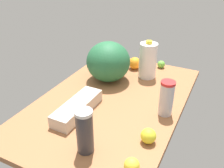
# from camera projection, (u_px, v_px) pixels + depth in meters

# --- Properties ---
(countertop) EXTENTS (1.20, 0.76, 0.03)m
(countertop) POSITION_uv_depth(u_px,v_px,m) (112.00, 102.00, 1.42)
(countertop) COLOR #9B613B
(countertop) RESTS_ON ground
(egg_carton) EXTENTS (0.33, 0.11, 0.07)m
(egg_carton) POSITION_uv_depth(u_px,v_px,m) (77.00, 108.00, 1.28)
(egg_carton) COLOR beige
(egg_carton) RESTS_ON countertop
(watermelon) EXTENTS (0.27, 0.27, 0.25)m
(watermelon) POSITION_uv_depth(u_px,v_px,m) (108.00, 62.00, 1.56)
(watermelon) COLOR #26663D
(watermelon) RESTS_ON countertop
(shaker_bottle) EXTENTS (0.07, 0.07, 0.20)m
(shaker_bottle) POSITION_uv_depth(u_px,v_px,m) (85.00, 131.00, 1.01)
(shaker_bottle) COLOR #343339
(shaker_bottle) RESTS_ON countertop
(milk_jug) EXTENTS (0.11, 0.11, 0.25)m
(milk_jug) POSITION_uv_depth(u_px,v_px,m) (148.00, 60.00, 1.61)
(milk_jug) COLOR white
(milk_jug) RESTS_ON countertop
(tumbler_cup) EXTENTS (0.07, 0.07, 0.19)m
(tumbler_cup) POSITION_uv_depth(u_px,v_px,m) (166.00, 98.00, 1.25)
(tumbler_cup) COLOR silver
(tumbler_cup) RESTS_ON countertop
(orange_beside_bowl) EXTENTS (0.08, 0.08, 0.08)m
(orange_beside_bowl) POSITION_uv_depth(u_px,v_px,m) (135.00, 63.00, 1.75)
(orange_beside_bowl) COLOR orange
(orange_beside_bowl) RESTS_ON countertop
(lemon_loose) EXTENTS (0.06, 0.06, 0.06)m
(lemon_loose) POSITION_uv_depth(u_px,v_px,m) (132.00, 165.00, 0.95)
(lemon_loose) COLOR yellow
(lemon_loose) RESTS_ON countertop
(lime_near_front) EXTENTS (0.05, 0.05, 0.05)m
(lime_near_front) POSITION_uv_depth(u_px,v_px,m) (161.00, 64.00, 1.77)
(lime_near_front) COLOR #64B53C
(lime_near_front) RESTS_ON countertop
(lemon_by_jug) EXTENTS (0.07, 0.07, 0.07)m
(lemon_by_jug) POSITION_uv_depth(u_px,v_px,m) (148.00, 136.00, 1.09)
(lemon_by_jug) COLOR yellow
(lemon_by_jug) RESTS_ON countertop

